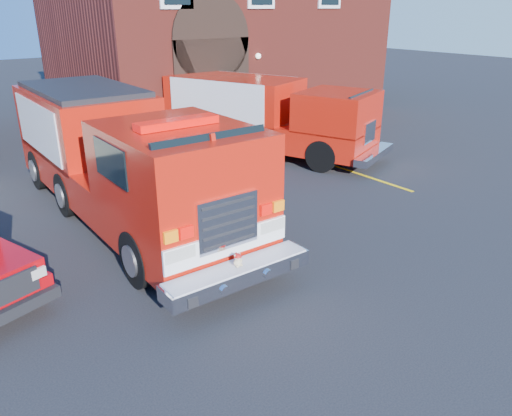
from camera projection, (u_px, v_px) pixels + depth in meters
ground at (225, 244)px, 11.79m from camera, size 100.00×100.00×0.00m
parking_stripe_near at (374, 179)px, 16.17m from camera, size 0.12×3.00×0.01m
parking_stripe_mid at (311, 158)px, 18.38m from camera, size 0.12×3.00×0.01m
parking_stripe_far at (261, 142)px, 20.59m from camera, size 0.12×3.00×0.01m
fire_station at (216, 26)px, 25.54m from camera, size 15.20×10.20×8.45m
fire_engine at (122, 158)px, 12.66m from camera, size 3.01×10.29×3.16m
secondary_truck at (266, 114)px, 18.60m from camera, size 5.40×8.75×2.72m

